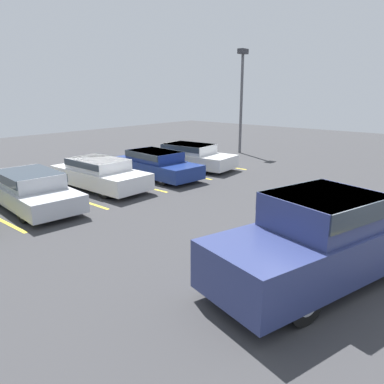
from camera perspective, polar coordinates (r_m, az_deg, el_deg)
ground_plane at (r=8.95m, az=19.85°, el=-11.74°), size 60.00×60.00×0.00m
stall_stripe_c at (r=14.87m, az=-17.94°, el=-0.74°), size 0.12×4.58×0.01m
stall_stripe_d at (r=16.47m, az=-9.48°, el=1.33°), size 0.12×4.58×0.01m
stall_stripe_e at (r=18.38m, az=-2.63°, el=2.99°), size 0.12×4.58×0.01m
stall_stripe_f at (r=20.51m, az=2.88°, el=4.29°), size 0.12×4.58×0.01m
pickup_truck at (r=8.45m, az=20.32°, el=-6.35°), size 6.13×3.37×1.93m
parked_sedan_b at (r=13.91m, az=-23.33°, el=0.49°), size 2.25×4.78×1.25m
parked_sedan_c at (r=15.69m, az=-13.90°, el=2.85°), size 1.81×4.51×1.23m
parked_sedan_d at (r=17.33m, az=-5.56°, el=4.36°), size 2.13×4.75×1.22m
parked_sedan_e at (r=19.38m, az=-0.32°, el=5.62°), size 2.28×4.83×1.23m
light_post at (r=24.09m, az=7.58°, el=15.27°), size 0.70×0.36×6.29m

